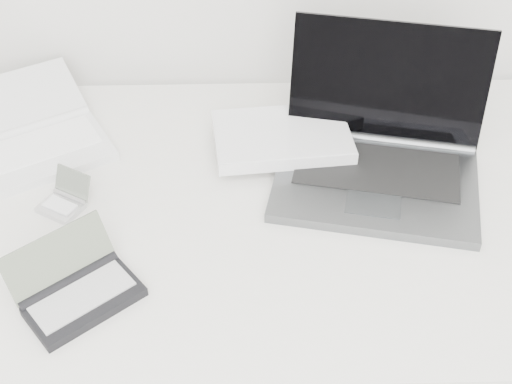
{
  "coord_description": "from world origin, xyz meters",
  "views": [
    {
      "loc": [
        -0.05,
        0.57,
        1.64
      ],
      "look_at": [
        -0.03,
        1.51,
        0.79
      ],
      "focal_mm": 50.0,
      "sensor_mm": 36.0,
      "label": 1
    }
  ],
  "objects_px": {
    "palmtop_charcoal": "(77,290)",
    "netbook_open_white": "(37,137)",
    "laptop_large": "(348,149)",
    "desk": "(271,219)"
  },
  "relations": [
    {
      "from": "palmtop_charcoal",
      "to": "netbook_open_white",
      "type": "bearing_deg",
      "value": 71.27
    },
    {
      "from": "laptop_large",
      "to": "netbook_open_white",
      "type": "distance_m",
      "value": 0.63
    },
    {
      "from": "desk",
      "to": "palmtop_charcoal",
      "type": "distance_m",
      "value": 0.4
    },
    {
      "from": "laptop_large",
      "to": "netbook_open_white",
      "type": "height_order",
      "value": "laptop_large"
    },
    {
      "from": "netbook_open_white",
      "to": "palmtop_charcoal",
      "type": "relative_size",
      "value": 1.73
    },
    {
      "from": "desk",
      "to": "palmtop_charcoal",
      "type": "height_order",
      "value": "palmtop_charcoal"
    },
    {
      "from": "desk",
      "to": "netbook_open_white",
      "type": "xyz_separation_m",
      "value": [
        -0.47,
        0.19,
        0.07
      ]
    },
    {
      "from": "laptop_large",
      "to": "palmtop_charcoal",
      "type": "xyz_separation_m",
      "value": [
        -0.48,
        -0.33,
        -0.02
      ]
    },
    {
      "from": "laptop_large",
      "to": "netbook_open_white",
      "type": "xyz_separation_m",
      "value": [
        -0.63,
        0.09,
        -0.02
      ]
    },
    {
      "from": "netbook_open_white",
      "to": "palmtop_charcoal",
      "type": "height_order",
      "value": "palmtop_charcoal"
    }
  ]
}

